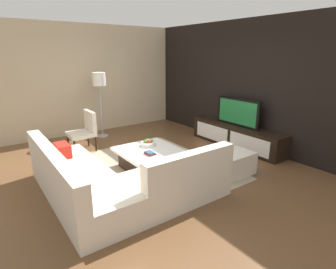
{
  "coord_description": "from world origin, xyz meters",
  "views": [
    {
      "loc": [
        3.91,
        -2.36,
        2.09
      ],
      "look_at": [
        -0.08,
        0.52,
        0.6
      ],
      "focal_mm": 29.0,
      "sensor_mm": 36.0,
      "label": 1
    }
  ],
  "objects_px": {
    "media_console": "(236,136)",
    "ottoman": "(229,162)",
    "coffee_table": "(149,158)",
    "floor_lamp": "(99,83)",
    "fruit_bowl": "(148,143)",
    "television": "(238,112)",
    "accent_chair_near": "(85,129)",
    "sectional_couch": "(114,181)",
    "book_stack": "(150,153)"
  },
  "relations": [
    {
      "from": "television",
      "to": "accent_chair_near",
      "type": "bearing_deg",
      "value": -121.98
    },
    {
      "from": "ottoman",
      "to": "fruit_bowl",
      "type": "relative_size",
      "value": 2.5
    },
    {
      "from": "coffee_table",
      "to": "floor_lamp",
      "type": "bearing_deg",
      "value": 177.23
    },
    {
      "from": "media_console",
      "to": "sectional_couch",
      "type": "bearing_deg",
      "value": -80.98
    },
    {
      "from": "ottoman",
      "to": "book_stack",
      "type": "distance_m",
      "value": 1.44
    },
    {
      "from": "television",
      "to": "fruit_bowl",
      "type": "bearing_deg",
      "value": -97.33
    },
    {
      "from": "accent_chair_near",
      "to": "book_stack",
      "type": "bearing_deg",
      "value": 2.73
    },
    {
      "from": "coffee_table",
      "to": "accent_chair_near",
      "type": "relative_size",
      "value": 1.23
    },
    {
      "from": "accent_chair_near",
      "to": "fruit_bowl",
      "type": "xyz_separation_m",
      "value": [
        1.52,
        0.68,
        -0.06
      ]
    },
    {
      "from": "television",
      "to": "sectional_couch",
      "type": "height_order",
      "value": "television"
    },
    {
      "from": "television",
      "to": "ottoman",
      "type": "bearing_deg",
      "value": -53.99
    },
    {
      "from": "sectional_couch",
      "to": "ottoman",
      "type": "distance_m",
      "value": 2.12
    },
    {
      "from": "media_console",
      "to": "floor_lamp",
      "type": "relative_size",
      "value": 1.46
    },
    {
      "from": "television",
      "to": "sectional_couch",
      "type": "distance_m",
      "value": 3.37
    },
    {
      "from": "coffee_table",
      "to": "fruit_bowl",
      "type": "bearing_deg",
      "value": 150.79
    },
    {
      "from": "sectional_couch",
      "to": "fruit_bowl",
      "type": "distance_m",
      "value": 1.37
    },
    {
      "from": "media_console",
      "to": "ottoman",
      "type": "bearing_deg",
      "value": -53.98
    },
    {
      "from": "accent_chair_near",
      "to": "fruit_bowl",
      "type": "distance_m",
      "value": 1.66
    },
    {
      "from": "coffee_table",
      "to": "book_stack",
      "type": "distance_m",
      "value": 0.32
    },
    {
      "from": "sectional_couch",
      "to": "media_console",
      "type": "bearing_deg",
      "value": 99.02
    },
    {
      "from": "floor_lamp",
      "to": "fruit_bowl",
      "type": "distance_m",
      "value": 2.46
    },
    {
      "from": "fruit_bowl",
      "to": "floor_lamp",
      "type": "bearing_deg",
      "value": 179.58
    },
    {
      "from": "television",
      "to": "accent_chair_near",
      "type": "relative_size",
      "value": 1.32
    },
    {
      "from": "television",
      "to": "fruit_bowl",
      "type": "height_order",
      "value": "television"
    },
    {
      "from": "coffee_table",
      "to": "fruit_bowl",
      "type": "distance_m",
      "value": 0.31
    },
    {
      "from": "media_console",
      "to": "fruit_bowl",
      "type": "bearing_deg",
      "value": -97.33
    },
    {
      "from": "coffee_table",
      "to": "ottoman",
      "type": "relative_size",
      "value": 1.53
    },
    {
      "from": "book_stack",
      "to": "fruit_bowl",
      "type": "bearing_deg",
      "value": 151.74
    },
    {
      "from": "media_console",
      "to": "ottoman",
      "type": "height_order",
      "value": "media_console"
    },
    {
      "from": "sectional_couch",
      "to": "coffee_table",
      "type": "xyz_separation_m",
      "value": [
        -0.62,
        0.99,
        -0.08
      ]
    },
    {
      "from": "coffee_table",
      "to": "television",
      "type": "bearing_deg",
      "value": 87.51
    },
    {
      "from": "sectional_couch",
      "to": "fruit_bowl",
      "type": "bearing_deg",
      "value": 126.28
    },
    {
      "from": "sectional_couch",
      "to": "floor_lamp",
      "type": "bearing_deg",
      "value": 160.12
    },
    {
      "from": "fruit_bowl",
      "to": "book_stack",
      "type": "xyz_separation_m",
      "value": [
        0.41,
        -0.22,
        -0.03
      ]
    },
    {
      "from": "coffee_table",
      "to": "ottoman",
      "type": "xyz_separation_m",
      "value": [
        0.98,
        1.09,
        -0.0
      ]
    },
    {
      "from": "media_console",
      "to": "sectional_couch",
      "type": "xyz_separation_m",
      "value": [
        0.52,
        -3.29,
        0.03
      ]
    },
    {
      "from": "book_stack",
      "to": "ottoman",
      "type": "bearing_deg",
      "value": 58.11
    },
    {
      "from": "floor_lamp",
      "to": "television",
      "type": "bearing_deg",
      "value": 40.46
    },
    {
      "from": "sectional_couch",
      "to": "book_stack",
      "type": "distance_m",
      "value": 0.97
    },
    {
      "from": "television",
      "to": "floor_lamp",
      "type": "distance_m",
      "value": 3.4
    },
    {
      "from": "ottoman",
      "to": "book_stack",
      "type": "relative_size",
      "value": 3.51
    },
    {
      "from": "ottoman",
      "to": "book_stack",
      "type": "xyz_separation_m",
      "value": [
        -0.75,
        -1.21,
        0.2
      ]
    },
    {
      "from": "coffee_table",
      "to": "sectional_couch",
      "type": "bearing_deg",
      "value": -57.95
    },
    {
      "from": "coffee_table",
      "to": "accent_chair_near",
      "type": "bearing_deg",
      "value": -161.06
    },
    {
      "from": "coffee_table",
      "to": "floor_lamp",
      "type": "relative_size",
      "value": 0.66
    },
    {
      "from": "accent_chair_near",
      "to": "floor_lamp",
      "type": "height_order",
      "value": "floor_lamp"
    },
    {
      "from": "fruit_bowl",
      "to": "accent_chair_near",
      "type": "bearing_deg",
      "value": -155.69
    },
    {
      "from": "coffee_table",
      "to": "accent_chair_near",
      "type": "height_order",
      "value": "accent_chair_near"
    },
    {
      "from": "television",
      "to": "accent_chair_near",
      "type": "height_order",
      "value": "television"
    },
    {
      "from": "accent_chair_near",
      "to": "fruit_bowl",
      "type": "relative_size",
      "value": 3.11
    }
  ]
}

